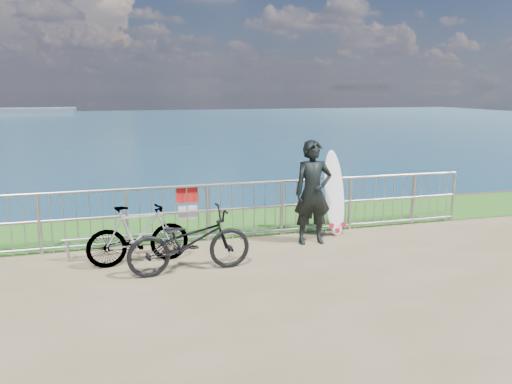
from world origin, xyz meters
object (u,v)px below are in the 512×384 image
object	(u,v)px
bicycle_near	(190,241)
surfboard	(335,196)
surfer	(313,193)
bicycle_far	(138,235)

from	to	relation	value
bicycle_near	surfboard	bearing A→B (deg)	-70.88
surfer	bicycle_far	world-z (taller)	surfer
surfboard	bicycle_far	world-z (taller)	surfboard
surfer	bicycle_near	distance (m)	2.68
bicycle_far	surfboard	bearing A→B (deg)	-86.22
surfboard	bicycle_near	size ratio (longest dim) A/B	0.86
surfboard	surfer	bearing A→B (deg)	-146.93
bicycle_far	bicycle_near	bearing A→B (deg)	-135.14
bicycle_near	surfer	bearing A→B (deg)	-73.66
surfboard	bicycle_far	distance (m)	3.95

